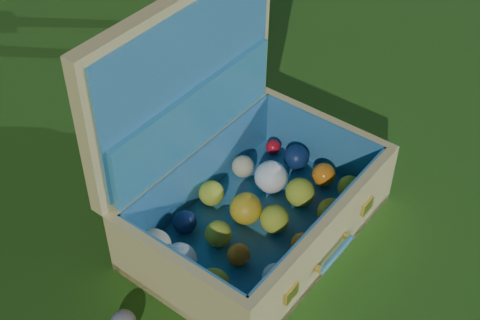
# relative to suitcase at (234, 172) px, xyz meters

# --- Properties ---
(ground) EXTENTS (60.00, 60.00, 0.00)m
(ground) POSITION_rel_suitcase_xyz_m (-0.01, 0.02, -0.18)
(ground) COLOR #215114
(ground) RESTS_ON ground
(suitcase) EXTENTS (0.77, 0.66, 0.63)m
(suitcase) POSITION_rel_suitcase_xyz_m (0.00, 0.00, 0.00)
(suitcase) COLOR #DDC677
(suitcase) RESTS_ON ground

